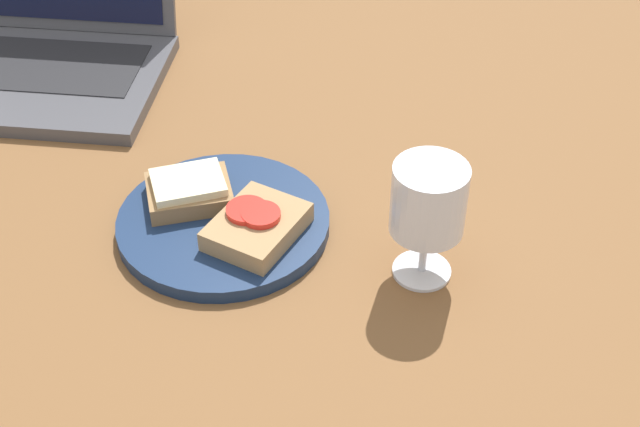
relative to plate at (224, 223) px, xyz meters
The scene contains 6 objects.
wooden_table 2.94cm from the plate, 59.24° to the right, with size 140.00×140.00×3.00cm, color brown.
plate is the anchor object (origin of this frame).
sandwich_with_cheese 5.32cm from the plate, 150.11° to the left, with size 10.96×9.86×2.97cm.
sandwich_with_tomato 5.23cm from the plate, 29.69° to the right, with size 11.25×12.47×2.95cm.
wine_glass 23.56cm from the plate, 11.45° to the right, with size 7.44×7.44×13.38cm.
laptop 43.16cm from the plate, 135.49° to the left, with size 32.94×29.66×22.75cm.
Camera 1 is at (18.09, -70.00, 66.86)cm, focal length 50.00 mm.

